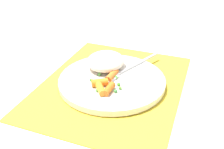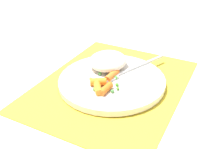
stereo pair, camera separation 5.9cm
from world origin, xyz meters
name	(u,v)px [view 1 (the left image)]	position (x,y,z in m)	size (l,w,h in m)	color
ground_plane	(112,85)	(0.00, 0.00, 0.00)	(2.40, 2.40, 0.00)	white
placemat	(112,84)	(0.00, 0.00, 0.00)	(0.41, 0.32, 0.01)	gold
plate	(112,81)	(0.00, 0.00, 0.01)	(0.25, 0.25, 0.01)	silver
rice_mound	(106,61)	(-0.04, -0.03, 0.04)	(0.10, 0.09, 0.04)	beige
carrot_portion	(105,83)	(0.04, 0.00, 0.03)	(0.10, 0.06, 0.02)	orange
pea_scatter	(108,83)	(0.03, 0.00, 0.02)	(0.08, 0.08, 0.01)	green
fork	(126,70)	(-0.05, 0.02, 0.02)	(0.20, 0.10, 0.01)	silver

